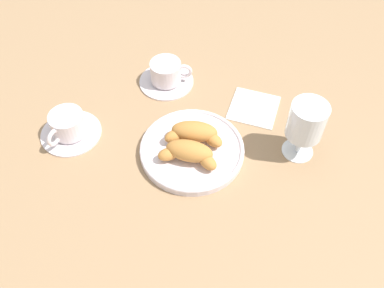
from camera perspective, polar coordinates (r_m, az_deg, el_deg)
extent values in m
plane|color=#997551|center=(0.93, -1.28, 0.24)|extent=(2.20, 2.20, 0.00)
cylinder|color=silver|center=(0.91, 0.00, -0.88)|extent=(0.23, 0.23, 0.02)
torus|color=silver|center=(0.90, 0.00, -0.59)|extent=(0.23, 0.23, 0.01)
ellipsoid|color=#BC7A38|center=(0.90, 0.35, 1.79)|extent=(0.10, 0.05, 0.04)
ellipsoid|color=#BC7A38|center=(0.90, -2.45, 1.08)|extent=(0.05, 0.05, 0.03)
ellipsoid|color=#BC7A38|center=(0.89, 2.94, 0.55)|extent=(0.05, 0.05, 0.03)
ellipsoid|color=#BC7A38|center=(0.86, -0.36, -0.95)|extent=(0.11, 0.06, 0.04)
ellipsoid|color=#BC7A38|center=(0.87, -3.28, -1.40)|extent=(0.05, 0.04, 0.03)
ellipsoid|color=#BC7A38|center=(0.86, 2.18, -2.50)|extent=(0.05, 0.05, 0.03)
cylinder|color=silver|center=(1.06, -3.52, 8.61)|extent=(0.14, 0.14, 0.01)
cylinder|color=silver|center=(1.04, -3.60, 9.83)|extent=(0.08, 0.08, 0.05)
cylinder|color=brown|center=(1.03, -3.66, 10.75)|extent=(0.07, 0.07, 0.01)
torus|color=silver|center=(1.04, -1.09, 9.89)|extent=(0.04, 0.01, 0.04)
cylinder|color=silver|center=(0.98, -16.21, 1.45)|extent=(0.14, 0.14, 0.01)
cylinder|color=silver|center=(0.96, -16.61, 2.61)|extent=(0.08, 0.08, 0.05)
cylinder|color=brown|center=(0.94, -16.91, 3.49)|extent=(0.07, 0.07, 0.01)
torus|color=silver|center=(0.94, -18.30, 0.86)|extent=(0.02, 0.04, 0.04)
cylinder|color=white|center=(0.94, 14.17, -0.80)|extent=(0.07, 0.07, 0.01)
cylinder|color=white|center=(0.92, 14.53, 0.34)|extent=(0.01, 0.01, 0.05)
cylinder|color=white|center=(0.87, 15.40, 3.12)|extent=(0.08, 0.08, 0.08)
cylinder|color=gold|center=(0.88, 15.21, 2.49)|extent=(0.07, 0.07, 0.05)
cube|color=silver|center=(1.01, 8.43, 4.96)|extent=(0.13, 0.13, 0.01)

